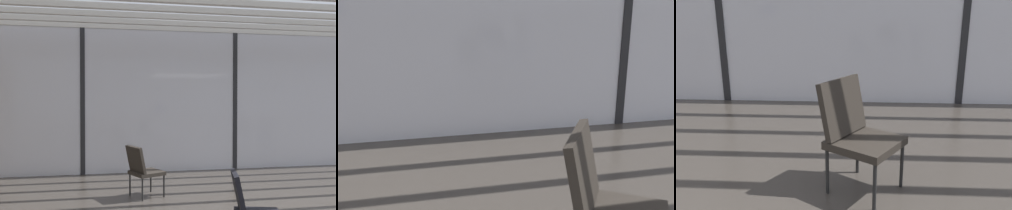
# 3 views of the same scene
# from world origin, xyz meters

# --- Properties ---
(glass_curtain_wall) EXTENTS (14.00, 0.08, 3.20)m
(glass_curtain_wall) POSITION_xyz_m (0.00, 5.20, 1.60)
(glass_curtain_wall) COLOR silver
(glass_curtain_wall) RESTS_ON ground
(window_mullion_0) EXTENTS (0.10, 0.12, 3.20)m
(window_mullion_0) POSITION_xyz_m (-3.50, 5.20, 1.60)
(window_mullion_0) COLOR black
(window_mullion_0) RESTS_ON ground
(window_mullion_1) EXTENTS (0.10, 0.12, 3.20)m
(window_mullion_1) POSITION_xyz_m (0.00, 5.20, 1.60)
(window_mullion_1) COLOR black
(window_mullion_1) RESTS_ON ground
(parked_airplane) EXTENTS (12.75, 4.48, 4.48)m
(parked_airplane) POSITION_xyz_m (0.01, 9.40, 2.24)
(parked_airplane) COLOR silver
(parked_airplane) RESTS_ON ground
(lounge_chair_1) EXTENTS (0.63, 0.60, 0.87)m
(lounge_chair_1) POSITION_xyz_m (-1.56, 0.69, 0.49)
(lounge_chair_1) COLOR black
(lounge_chair_1) RESTS_ON ground
(lounge_chair_3) EXTENTS (0.67, 0.65, 0.87)m
(lounge_chair_3) POSITION_xyz_m (-2.44, 3.11, 0.49)
(lounge_chair_3) COLOR #28231E
(lounge_chair_3) RESTS_ON ground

